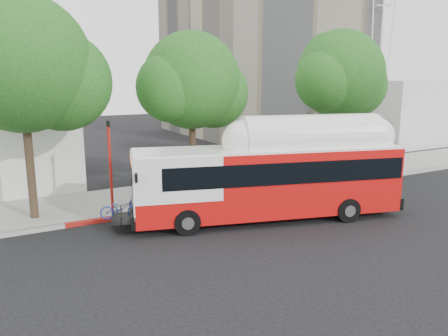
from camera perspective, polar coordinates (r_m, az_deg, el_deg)
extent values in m
plane|color=black|center=(19.28, 6.30, -7.28)|extent=(120.00, 120.00, 0.00)
cube|color=gray|center=(24.62, -2.42, -2.83)|extent=(60.00, 5.00, 0.15)
cube|color=gray|center=(22.40, 0.55, -4.29)|extent=(60.00, 0.30, 0.15)
cube|color=maroon|center=(21.15, -6.58, -5.33)|extent=(10.00, 0.32, 0.16)
cylinder|color=#2D2116|center=(20.67, -24.11, 1.75)|extent=(0.36, 0.36, 6.08)
sphere|color=#184D16|center=(20.43, -25.02, 12.30)|extent=(5.80, 5.80, 5.80)
sphere|color=#184D16|center=(20.80, -20.43, 10.53)|extent=(4.35, 4.35, 4.35)
cylinder|color=#2D2116|center=(23.22, -4.14, 2.93)|extent=(0.36, 0.36, 5.44)
sphere|color=#184D16|center=(22.95, -4.27, 11.35)|extent=(5.00, 5.00, 5.00)
sphere|color=#184D16|center=(23.75, -1.39, 9.75)|extent=(3.75, 3.75, 3.75)
cylinder|color=#2D2116|center=(28.66, 14.55, 4.58)|extent=(0.36, 0.36, 5.76)
sphere|color=#184D16|center=(28.47, 14.93, 11.78)|extent=(5.40, 5.40, 5.40)
sphere|color=#184D16|center=(29.65, 16.70, 10.27)|extent=(4.05, 4.05, 4.05)
cube|color=silver|center=(51.09, 24.03, 7.04)|extent=(20.00, 12.00, 6.00)
cube|color=red|center=(19.43, 5.79, -1.70)|extent=(12.00, 5.59, 2.84)
cube|color=black|center=(19.47, 7.18, 0.06)|extent=(10.88, 5.33, 0.93)
cube|color=white|center=(19.15, 5.88, 2.55)|extent=(11.97, 5.51, 0.10)
cube|color=white|center=(19.84, 11.25, 3.44)|extent=(6.56, 3.56, 0.54)
cube|color=black|center=(18.75, -13.28, -6.50)|extent=(1.22, 1.91, 0.06)
imported|color=navy|center=(18.61, -13.34, -5.13)|extent=(1.01, 1.77, 0.88)
cylinder|color=#A81811|center=(20.03, -14.58, -0.65)|extent=(0.13, 0.13, 4.18)
cube|color=black|center=(19.69, -14.90, 5.61)|extent=(0.05, 0.42, 0.26)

